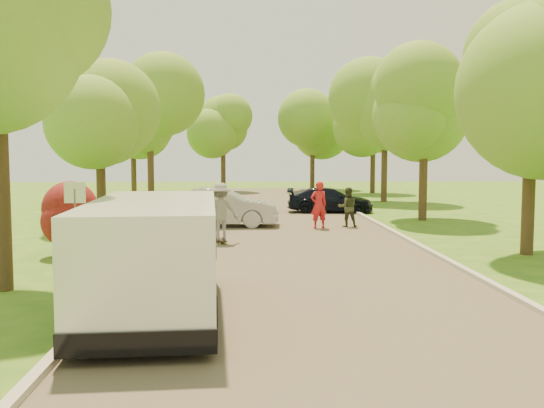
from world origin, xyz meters
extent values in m
plane|color=#2E6518|center=(0.00, 0.00, 0.00)|extent=(100.00, 100.00, 0.00)
cube|color=#4C4438|center=(0.00, 8.00, 0.01)|extent=(8.00, 60.00, 0.01)
cube|color=#B2AD9E|center=(-4.05, 8.00, 0.06)|extent=(0.18, 60.00, 0.12)
cube|color=#B2AD9E|center=(4.05, 8.00, 0.06)|extent=(0.18, 60.00, 0.12)
cylinder|color=#59595E|center=(-5.80, 4.00, 1.00)|extent=(0.06, 0.06, 2.00)
cube|color=white|center=(-5.80, 4.00, 1.90)|extent=(0.55, 0.04, 0.55)
cylinder|color=#382619|center=(-6.30, 5.50, 0.35)|extent=(0.12, 0.12, 0.70)
sphere|color=#590F0F|center=(-6.30, 5.50, 1.10)|extent=(1.70, 1.70, 1.70)
cylinder|color=#382619|center=(-6.50, 1.00, 1.80)|extent=(0.36, 0.36, 3.60)
sphere|color=olive|center=(-5.81, 1.00, 5.67)|extent=(3.45, 3.45, 3.45)
cylinder|color=#382619|center=(-7.00, 12.00, 1.57)|extent=(0.36, 0.36, 3.15)
sphere|color=olive|center=(-7.00, 12.00, 4.41)|extent=(4.20, 4.20, 4.20)
sphere|color=olive|center=(-6.37, 12.00, 5.04)|extent=(3.15, 3.15, 3.15)
cylinder|color=#382619|center=(-6.60, 22.00, 1.91)|extent=(0.36, 0.36, 3.83)
sphere|color=olive|center=(-6.60, 22.00, 5.27)|extent=(4.80, 4.80, 4.80)
sphere|color=olive|center=(-5.88, 22.00, 5.99)|extent=(3.60, 3.60, 3.60)
cylinder|color=#382619|center=(6.80, 5.00, 1.91)|extent=(0.36, 0.36, 3.83)
sphere|color=olive|center=(6.80, 5.00, 5.33)|extent=(5.00, 5.00, 5.00)
cylinder|color=#382619|center=(6.40, 14.00, 1.69)|extent=(0.36, 0.36, 3.38)
sphere|color=olive|center=(6.40, 14.00, 4.70)|extent=(4.40, 4.40, 4.40)
sphere|color=olive|center=(7.06, 14.00, 5.36)|extent=(3.30, 3.30, 3.30)
cylinder|color=#382619|center=(7.00, 24.00, 2.02)|extent=(0.36, 0.36, 4.05)
sphere|color=olive|center=(7.00, 24.00, 5.61)|extent=(5.20, 5.20, 5.20)
sphere|color=olive|center=(7.78, 24.00, 6.39)|extent=(3.90, 3.90, 3.90)
cylinder|color=#382619|center=(-9.00, 30.00, 1.80)|extent=(0.36, 0.36, 3.60)
sphere|color=olive|center=(-9.00, 30.00, 5.10)|extent=(5.00, 5.00, 5.00)
sphere|color=olive|center=(-8.25, 30.00, 5.85)|extent=(3.75, 3.75, 3.75)
cylinder|color=#382619|center=(8.00, 32.00, 1.91)|extent=(0.36, 0.36, 3.83)
sphere|color=olive|center=(8.00, 32.00, 5.33)|extent=(5.00, 5.00, 5.00)
sphere|color=olive|center=(8.75, 32.00, 6.08)|extent=(3.75, 3.75, 3.75)
cylinder|color=#382619|center=(-3.00, 34.00, 1.69)|extent=(0.36, 0.36, 3.38)
sphere|color=olive|center=(-3.00, 34.00, 4.81)|extent=(4.80, 4.80, 4.80)
sphere|color=olive|center=(-2.28, 34.00, 5.53)|extent=(3.60, 3.60, 3.60)
cylinder|color=#382619|center=(4.00, 36.00, 1.80)|extent=(0.36, 0.36, 3.60)
sphere|color=olive|center=(4.00, 36.00, 5.10)|extent=(5.00, 5.00, 5.00)
sphere|color=olive|center=(4.75, 36.00, 5.85)|extent=(3.75, 3.75, 3.75)
cube|color=white|center=(-2.98, -1.13, 1.14)|extent=(2.47, 5.59, 1.88)
cube|color=black|center=(-2.98, -1.13, 0.34)|extent=(2.50, 5.71, 0.34)
cube|color=black|center=(-3.00, -0.85, 1.60)|extent=(2.42, 4.00, 0.63)
cylinder|color=black|center=(-3.85, -3.01, 0.38)|extent=(0.32, 0.77, 0.75)
cylinder|color=black|center=(-1.91, -2.90, 0.38)|extent=(0.32, 0.77, 0.75)
cylinder|color=black|center=(-4.05, 0.63, 0.38)|extent=(0.32, 0.77, 0.75)
cylinder|color=black|center=(-2.12, 0.74, 0.38)|extent=(0.32, 0.77, 0.75)
imported|color=#A3A3A7|center=(-2.36, 12.13, 0.77)|extent=(4.76, 1.95, 1.53)
imported|color=black|center=(2.84, 17.59, 0.61)|extent=(4.36, 2.11, 1.22)
cube|color=black|center=(-2.15, 7.58, 0.11)|extent=(0.47, 0.98, 0.02)
cylinder|color=#BFCC4C|center=(-2.14, 7.92, 0.05)|extent=(0.05, 0.08, 0.07)
cylinder|color=#BFCC4C|center=(-2.31, 7.88, 0.05)|extent=(0.05, 0.08, 0.07)
cylinder|color=#BFCC4C|center=(-1.99, 7.27, 0.05)|extent=(0.05, 0.08, 0.07)
cylinder|color=#BFCC4C|center=(-2.15, 7.23, 0.05)|extent=(0.05, 0.08, 0.07)
imported|color=slate|center=(-2.15, 7.58, 1.04)|extent=(1.32, 0.94, 1.85)
imported|color=red|center=(1.50, 11.24, 0.92)|extent=(0.76, 0.60, 1.84)
imported|color=#323821|center=(2.70, 11.69, 0.79)|extent=(0.78, 0.62, 1.58)
camera|label=1|loc=(-1.34, -12.01, 2.93)|focal=40.00mm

